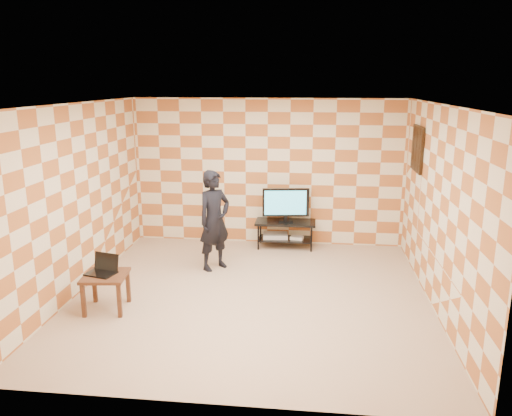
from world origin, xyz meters
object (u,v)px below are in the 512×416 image
object	(u,v)px
side_table	(106,281)
tv	(286,203)
person	(214,220)
tv_stand	(285,228)

from	to	relation	value
side_table	tv	bearing A→B (deg)	51.93
side_table	person	world-z (taller)	person
tv_stand	side_table	distance (m)	3.63
tv	side_table	distance (m)	3.66
tv_stand	side_table	size ratio (longest dim) A/B	1.77
tv	person	bearing A→B (deg)	-132.40
tv	person	xyz separation A→B (m)	(-1.08, -1.19, -0.03)
tv	side_table	size ratio (longest dim) A/B	1.37
side_table	tv_stand	bearing A→B (deg)	51.95
side_table	person	xyz separation A→B (m)	(1.15, 1.67, 0.40)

